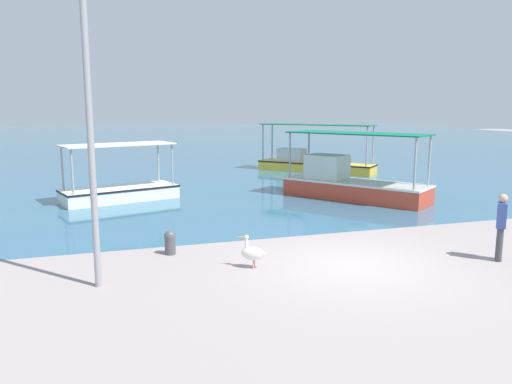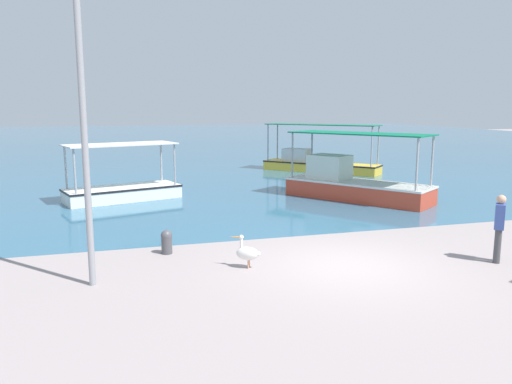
{
  "view_description": "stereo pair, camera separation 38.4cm",
  "coord_description": "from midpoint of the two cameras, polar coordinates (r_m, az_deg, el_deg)",
  "views": [
    {
      "loc": [
        -5.66,
        -10.37,
        3.8
      ],
      "look_at": [
        -0.68,
        5.68,
        0.92
      ],
      "focal_mm": 35.0,
      "sensor_mm": 36.0,
      "label": 1
    },
    {
      "loc": [
        -5.29,
        -10.48,
        3.8
      ],
      "look_at": [
        -0.68,
        5.68,
        0.92
      ],
      "focal_mm": 35.0,
      "sensor_mm": 36.0,
      "label": 2
    }
  ],
  "objects": [
    {
      "name": "mooring_bollard",
      "position": [
        13.24,
        -9.36,
        -5.56
      ],
      "size": [
        0.3,
        0.3,
        0.64
      ],
      "color": "#47474C",
      "rests_on": "ground"
    },
    {
      "name": "ground",
      "position": [
        12.38,
        11.31,
        -8.35
      ],
      "size": [
        120.0,
        120.0,
        0.0
      ],
      "primitive_type": "plane",
      "color": "gray"
    },
    {
      "name": "harbor_water",
      "position": [
        58.81,
        -10.61,
        5.88
      ],
      "size": [
        110.0,
        90.0,
        0.0
      ],
      "primitive_type": "cube",
      "color": "#336583",
      "rests_on": "ground"
    },
    {
      "name": "fishing_boat_far_right",
      "position": [
        21.13,
        -14.5,
        0.35
      ],
      "size": [
        4.89,
        3.01,
        2.32
      ],
      "color": "white",
      "rests_on": "harbor_water"
    },
    {
      "name": "lamp_post",
      "position": [
        10.8,
        -18.14,
        7.52
      ],
      "size": [
        0.28,
        0.28,
        6.22
      ],
      "color": "gray",
      "rests_on": "ground"
    },
    {
      "name": "pelican",
      "position": [
        11.93,
        -0.06,
        -6.95
      ],
      "size": [
        0.72,
        0.55,
        0.8
      ],
      "color": "#E0997A",
      "rests_on": "ground"
    },
    {
      "name": "fisherman_standing",
      "position": [
        13.7,
        26.76,
        -3.53
      ],
      "size": [
        0.43,
        0.44,
        1.69
      ],
      "color": "#414347",
      "rests_on": "ground"
    },
    {
      "name": "fishing_boat_center",
      "position": [
        29.69,
        7.37,
        3.41
      ],
      "size": [
        5.91,
        6.07,
        2.78
      ],
      "color": "gold",
      "rests_on": "harbor_water"
    },
    {
      "name": "fishing_boat_far_left",
      "position": [
        21.1,
        11.48,
        1.03
      ],
      "size": [
        4.97,
        5.98,
        2.75
      ],
      "color": "#CC422A",
      "rests_on": "harbor_water"
    }
  ]
}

